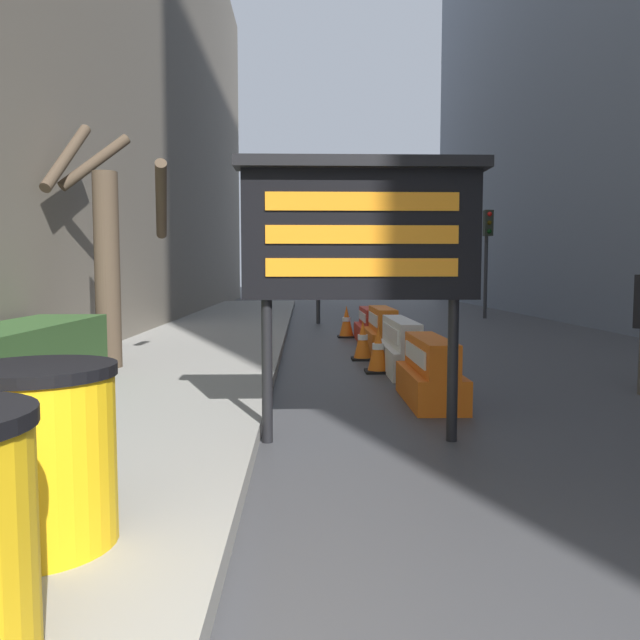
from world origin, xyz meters
The scene contains 12 objects.
bare_tree centered at (-2.46, 7.51, 1.95)m, with size 1.79×1.62×3.69m.
barrel_drum_middle centered at (-0.96, 1.40, 0.64)m, with size 0.80×0.80×0.95m.
message_board centered at (0.93, 3.89, 1.93)m, with size 2.27×0.36×2.60m.
jersey_barrier_orange_far centered at (1.94, 5.60, 0.35)m, with size 0.60×1.61×0.79m.
jersey_barrier_white centered at (1.94, 7.90, 0.37)m, with size 0.53×2.04×0.83m.
jersey_barrier_orange_near centered at (1.94, 10.18, 0.39)m, with size 0.59×1.76×0.88m.
jersey_barrier_red_striped centered at (1.94, 12.19, 0.33)m, with size 0.64×1.77×0.75m.
traffic_cone_near centered at (1.47, 9.24, 0.35)m, with size 0.40×0.40×0.71m.
traffic_cone_mid centered at (1.44, 13.02, 0.37)m, with size 0.42×0.42×0.76m.
traffic_cone_far centered at (1.58, 7.84, 0.35)m, with size 0.40×0.40×0.72m.
traffic_light_near_curb centered at (0.86, 16.82, 2.69)m, with size 0.28×0.45×3.71m.
traffic_light_far_side centered at (6.50, 18.77, 2.60)m, with size 0.28×0.45×3.58m.
Camera 1 is at (0.41, -1.80, 1.59)m, focal length 35.00 mm.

